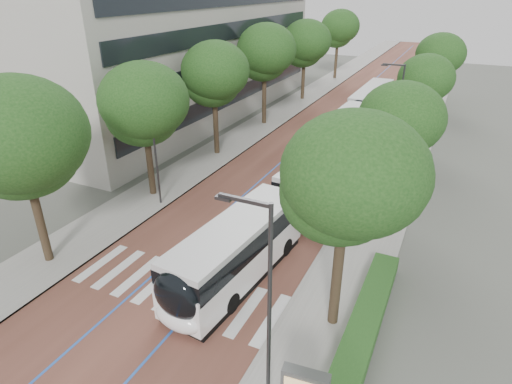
% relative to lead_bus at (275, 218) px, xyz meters
% --- Properties ---
extents(ground, '(160.00, 160.00, 0.00)m').
position_rel_lead_bus_xyz_m(ground, '(-2.79, -6.90, -1.63)').
color(ground, '#51544C').
rests_on(ground, ground).
extents(road, '(11.00, 140.00, 0.02)m').
position_rel_lead_bus_xyz_m(road, '(-2.79, 33.10, -1.62)').
color(road, brown).
rests_on(road, ground).
extents(sidewalk_left, '(4.00, 140.00, 0.12)m').
position_rel_lead_bus_xyz_m(sidewalk_left, '(-10.29, 33.10, -1.57)').
color(sidewalk_left, gray).
rests_on(sidewalk_left, ground).
extents(sidewalk_right, '(4.00, 140.00, 0.12)m').
position_rel_lead_bus_xyz_m(sidewalk_right, '(4.71, 33.10, -1.57)').
color(sidewalk_right, gray).
rests_on(sidewalk_right, ground).
extents(kerb_left, '(0.20, 140.00, 0.14)m').
position_rel_lead_bus_xyz_m(kerb_left, '(-8.39, 33.10, -1.57)').
color(kerb_left, gray).
rests_on(kerb_left, ground).
extents(kerb_right, '(0.20, 140.00, 0.14)m').
position_rel_lead_bus_xyz_m(kerb_right, '(2.81, 33.10, -1.57)').
color(kerb_right, gray).
rests_on(kerb_right, ground).
extents(zebra_crossing, '(10.55, 3.60, 0.01)m').
position_rel_lead_bus_xyz_m(zebra_crossing, '(-2.59, -5.90, -1.60)').
color(zebra_crossing, silver).
rests_on(zebra_crossing, ground).
extents(lane_line_left, '(0.12, 126.00, 0.01)m').
position_rel_lead_bus_xyz_m(lane_line_left, '(-4.39, 33.10, -1.60)').
color(lane_line_left, blue).
rests_on(lane_line_left, road).
extents(lane_line_right, '(0.12, 126.00, 0.01)m').
position_rel_lead_bus_xyz_m(lane_line_right, '(-1.19, 33.10, -1.60)').
color(lane_line_right, blue).
rests_on(lane_line_right, road).
extents(office_building, '(18.11, 40.00, 14.00)m').
position_rel_lead_bus_xyz_m(office_building, '(-22.26, 21.10, 5.37)').
color(office_building, '#A19E95').
rests_on(office_building, ground).
extents(hedge, '(1.20, 14.00, 0.80)m').
position_rel_lead_bus_xyz_m(hedge, '(6.31, -6.90, -1.11)').
color(hedge, '#1E4718').
rests_on(hedge, sidewalk_right).
extents(streetlight_near, '(1.82, 0.20, 8.00)m').
position_rel_lead_bus_xyz_m(streetlight_near, '(3.83, -9.90, 3.19)').
color(streetlight_near, '#2F2F31').
rests_on(streetlight_near, sidewalk_right).
extents(streetlight_far, '(1.82, 0.20, 8.00)m').
position_rel_lead_bus_xyz_m(streetlight_far, '(3.83, 15.10, 3.19)').
color(streetlight_far, '#2F2F31').
rests_on(streetlight_far, sidewalk_right).
extents(lamp_post_left, '(0.14, 0.14, 8.00)m').
position_rel_lead_bus_xyz_m(lamp_post_left, '(-8.89, 1.10, 2.49)').
color(lamp_post_left, '#2F2F31').
rests_on(lamp_post_left, sidewalk_left).
extents(trees_left, '(6.41, 61.09, 9.67)m').
position_rel_lead_bus_xyz_m(trees_left, '(-10.29, 17.07, 5.11)').
color(trees_left, black).
rests_on(trees_left, ground).
extents(trees_right, '(5.67, 47.57, 9.07)m').
position_rel_lead_bus_xyz_m(trees_right, '(4.91, 15.62, 4.26)').
color(trees_right, black).
rests_on(trees_right, ground).
extents(lead_bus, '(4.25, 18.55, 3.20)m').
position_rel_lead_bus_xyz_m(lead_bus, '(0.00, 0.00, 0.00)').
color(lead_bus, black).
rests_on(lead_bus, ground).
extents(bus_queued_0, '(2.91, 12.47, 3.20)m').
position_rel_lead_bus_xyz_m(bus_queued_0, '(-0.59, 15.90, -0.00)').
color(bus_queued_0, white).
rests_on(bus_queued_0, ground).
extents(bus_queued_1, '(2.69, 12.43, 3.20)m').
position_rel_lead_bus_xyz_m(bus_queued_1, '(-0.68, 28.53, -0.00)').
color(bus_queued_1, white).
rests_on(bus_queued_1, ground).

